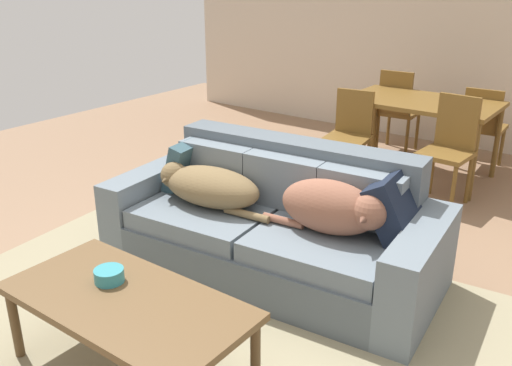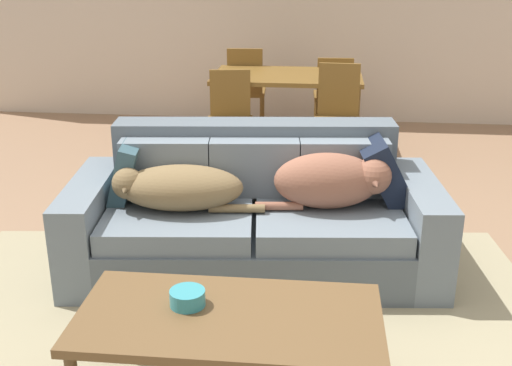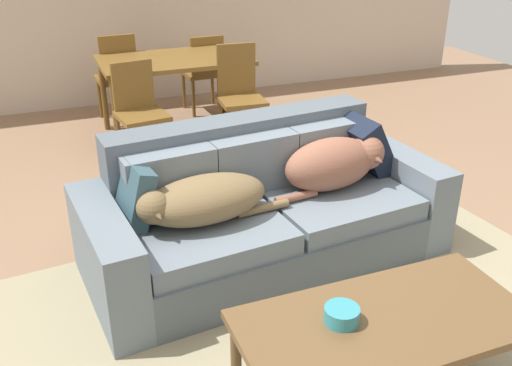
{
  "view_description": "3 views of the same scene",
  "coord_description": "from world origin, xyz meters",
  "px_view_note": "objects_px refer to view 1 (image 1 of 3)",
  "views": [
    {
      "loc": [
        1.72,
        -2.5,
        1.96
      ],
      "look_at": [
        -0.29,
        0.21,
        0.65
      ],
      "focal_mm": 39.26,
      "sensor_mm": 36.0,
      "label": 1
    },
    {
      "loc": [
        0.17,
        -3.27,
        1.89
      ],
      "look_at": [
        -0.18,
        0.13,
        0.61
      ],
      "focal_mm": 44.59,
      "sensor_mm": 36.0,
      "label": 2
    },
    {
      "loc": [
        -1.42,
        -2.65,
        2.05
      ],
      "look_at": [
        -0.25,
        0.32,
        0.52
      ],
      "focal_mm": 40.63,
      "sensor_mm": 36.0,
      "label": 3
    }
  ],
  "objects_px": {
    "dining_table": "(422,107)",
    "dining_chair_far_left": "(397,108)",
    "dining_chair_near_right": "(450,145)",
    "throw_pillow_by_right_arm": "(396,209)",
    "dining_chair_near_left": "(350,132)",
    "couch": "(275,226)",
    "throw_pillow_by_left_arm": "(186,165)",
    "dining_chair_far_right": "(483,124)",
    "dog_on_right_cushion": "(335,208)",
    "bowl_on_coffee_table": "(109,275)",
    "coffee_table": "(127,306)",
    "dog_on_left_cushion": "(208,186)"
  },
  "relations": [
    {
      "from": "bowl_on_coffee_table",
      "to": "dining_chair_near_left",
      "type": "distance_m",
      "value": 3.11
    },
    {
      "from": "throw_pillow_by_left_arm",
      "to": "dining_chair_near_right",
      "type": "height_order",
      "value": "dining_chair_near_right"
    },
    {
      "from": "couch",
      "to": "dining_chair_far_right",
      "type": "relative_size",
      "value": 2.71
    },
    {
      "from": "throw_pillow_by_left_arm",
      "to": "dining_chair_far_left",
      "type": "bearing_deg",
      "value": 82.44
    },
    {
      "from": "dining_chair_near_left",
      "to": "bowl_on_coffee_table",
      "type": "bearing_deg",
      "value": -93.53
    },
    {
      "from": "dog_on_left_cushion",
      "to": "throw_pillow_by_right_arm",
      "type": "distance_m",
      "value": 1.26
    },
    {
      "from": "dog_on_left_cushion",
      "to": "dining_table",
      "type": "bearing_deg",
      "value": 73.54
    },
    {
      "from": "dining_chair_far_right",
      "to": "dining_chair_far_left",
      "type": "bearing_deg",
      "value": -2.51
    },
    {
      "from": "dining_chair_near_left",
      "to": "dining_chair_near_right",
      "type": "height_order",
      "value": "dining_chair_near_right"
    },
    {
      "from": "throw_pillow_by_right_arm",
      "to": "dining_table",
      "type": "relative_size",
      "value": 0.28
    },
    {
      "from": "dog_on_left_cushion",
      "to": "dining_chair_near_right",
      "type": "relative_size",
      "value": 0.95
    },
    {
      "from": "dog_on_left_cushion",
      "to": "dog_on_right_cushion",
      "type": "xyz_separation_m",
      "value": [
        0.91,
        0.11,
        0.04
      ]
    },
    {
      "from": "dining_chair_near_right",
      "to": "dining_chair_far_left",
      "type": "relative_size",
      "value": 1.02
    },
    {
      "from": "coffee_table",
      "to": "dining_chair_near_right",
      "type": "distance_m",
      "value": 3.24
    },
    {
      "from": "coffee_table",
      "to": "dining_chair_far_right",
      "type": "bearing_deg",
      "value": 83.53
    },
    {
      "from": "dining_chair_far_left",
      "to": "throw_pillow_by_right_arm",
      "type": "bearing_deg",
      "value": 109.86
    },
    {
      "from": "couch",
      "to": "dining_chair_near_left",
      "type": "height_order",
      "value": "dining_chair_near_left"
    },
    {
      "from": "couch",
      "to": "dining_chair_far_right",
      "type": "distance_m",
      "value": 2.98
    },
    {
      "from": "coffee_table",
      "to": "dining_chair_far_left",
      "type": "bearing_deg",
      "value": 95.81
    },
    {
      "from": "coffee_table",
      "to": "dining_chair_near_left",
      "type": "bearing_deg",
      "value": 97.91
    },
    {
      "from": "bowl_on_coffee_table",
      "to": "dining_chair_near_right",
      "type": "height_order",
      "value": "dining_chair_near_right"
    },
    {
      "from": "throw_pillow_by_right_arm",
      "to": "bowl_on_coffee_table",
      "type": "relative_size",
      "value": 2.58
    },
    {
      "from": "dining_chair_far_left",
      "to": "bowl_on_coffee_table",
      "type": "bearing_deg",
      "value": 90.35
    },
    {
      "from": "throw_pillow_by_left_arm",
      "to": "dining_chair_far_right",
      "type": "xyz_separation_m",
      "value": [
        1.31,
        2.95,
        -0.12
      ]
    },
    {
      "from": "dining_table",
      "to": "dining_chair_far_left",
      "type": "xyz_separation_m",
      "value": [
        -0.46,
        0.54,
        -0.17
      ]
    },
    {
      "from": "throw_pillow_by_right_arm",
      "to": "dining_chair_far_right",
      "type": "height_order",
      "value": "dining_chair_far_right"
    },
    {
      "from": "coffee_table",
      "to": "dining_table",
      "type": "relative_size",
      "value": 0.92
    },
    {
      "from": "throw_pillow_by_left_arm",
      "to": "throw_pillow_by_right_arm",
      "type": "xyz_separation_m",
      "value": [
        1.57,
        0.15,
        0.01
      ]
    },
    {
      "from": "throw_pillow_by_left_arm",
      "to": "coffee_table",
      "type": "relative_size",
      "value": 0.28
    },
    {
      "from": "dining_chair_near_left",
      "to": "dining_chair_far_left",
      "type": "height_order",
      "value": "dining_chair_far_left"
    },
    {
      "from": "dog_on_right_cushion",
      "to": "bowl_on_coffee_table",
      "type": "relative_size",
      "value": 5.2
    },
    {
      "from": "dining_chair_near_right",
      "to": "dining_chair_far_left",
      "type": "height_order",
      "value": "dining_chair_near_right"
    },
    {
      "from": "dining_chair_far_left",
      "to": "dining_chair_far_right",
      "type": "relative_size",
      "value": 1.09
    },
    {
      "from": "couch",
      "to": "dog_on_right_cushion",
      "type": "bearing_deg",
      "value": -12.46
    },
    {
      "from": "dog_on_left_cushion",
      "to": "dining_chair_near_right",
      "type": "bearing_deg",
      "value": 59.18
    },
    {
      "from": "coffee_table",
      "to": "dining_chair_near_right",
      "type": "xyz_separation_m",
      "value": [
        0.5,
        3.2,
        0.11
      ]
    },
    {
      "from": "bowl_on_coffee_table",
      "to": "dining_chair_far_right",
      "type": "xyz_separation_m",
      "value": [
        0.67,
        4.2,
        -0.01
      ]
    },
    {
      "from": "dining_chair_far_right",
      "to": "throw_pillow_by_left_arm",
      "type": "bearing_deg",
      "value": 63.71
    },
    {
      "from": "throw_pillow_by_right_arm",
      "to": "dining_chair_far_right",
      "type": "distance_m",
      "value": 2.81
    },
    {
      "from": "throw_pillow_by_right_arm",
      "to": "dining_chair_near_left",
      "type": "height_order",
      "value": "dining_chair_near_left"
    },
    {
      "from": "dining_chair_near_left",
      "to": "dining_chair_far_right",
      "type": "distance_m",
      "value": 1.44
    },
    {
      "from": "couch",
      "to": "throw_pillow_by_left_arm",
      "type": "xyz_separation_m",
      "value": [
        -0.79,
        -0.02,
        0.28
      ]
    },
    {
      "from": "couch",
      "to": "dining_chair_far_right",
      "type": "height_order",
      "value": "couch"
    },
    {
      "from": "dog_on_right_cushion",
      "to": "bowl_on_coffee_table",
      "type": "distance_m",
      "value": 1.37
    },
    {
      "from": "throw_pillow_by_right_arm",
      "to": "coffee_table",
      "type": "xyz_separation_m",
      "value": [
        -0.75,
        -1.46,
        -0.2
      ]
    },
    {
      "from": "coffee_table",
      "to": "dining_chair_far_right",
      "type": "distance_m",
      "value": 4.28
    },
    {
      "from": "dining_table",
      "to": "dining_chair_near_right",
      "type": "relative_size",
      "value": 1.48
    },
    {
      "from": "throw_pillow_by_left_arm",
      "to": "coffee_table",
      "type": "height_order",
      "value": "throw_pillow_by_left_arm"
    },
    {
      "from": "dining_chair_far_right",
      "to": "dining_table",
      "type": "bearing_deg",
      "value": 47.42
    },
    {
      "from": "throw_pillow_by_left_arm",
      "to": "bowl_on_coffee_table",
      "type": "relative_size",
      "value": 2.38
    }
  ]
}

